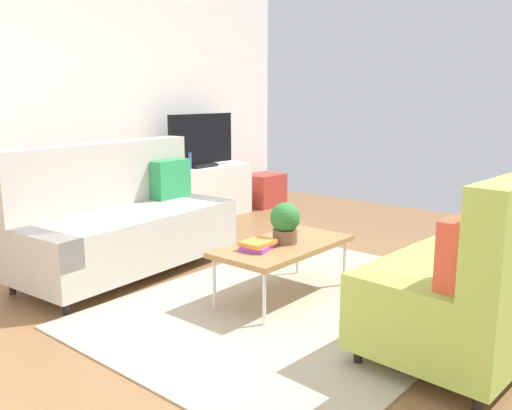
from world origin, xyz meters
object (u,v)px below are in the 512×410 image
potted_plant (285,222)px  vase_0 (161,165)px  bottle_2 (190,161)px  bottle_1 (182,161)px  storage_trunk (264,190)px  table_book_0 (258,247)px  tv_console (201,193)px  tv (201,141)px  bottle_0 (176,162)px  couch_beige (123,222)px  coffee_table (283,247)px  couch_green (494,271)px

potted_plant → vase_0: bearing=70.3°
bottle_2 → potted_plant: bearing=-117.6°
potted_plant → bottle_1: size_ratio=1.51×
storage_trunk → table_book_0: bearing=-141.2°
potted_plant → bottle_2: (1.24, 2.36, 0.16)m
tv_console → tv: (0.00, -0.02, 0.63)m
bottle_0 → bottle_1: (0.10, 0.00, -0.00)m
couch_beige → coffee_table: bearing=101.0°
bottle_1 → bottle_2: 0.11m
storage_trunk → bottle_2: bearing=177.4°
couch_beige → bottle_2: (1.65, 0.94, 0.30)m
storage_trunk → bottle_1: (-1.43, 0.06, 0.52)m
storage_trunk → potted_plant: 3.46m
coffee_table → couch_green: bearing=-78.7°
couch_green → bottle_2: size_ratio=9.77×
vase_0 → bottle_2: bearing=-14.0°
tv_console → table_book_0: 2.92m
tv_console → potted_plant: size_ratio=4.57×
vase_0 → bottle_0: size_ratio=0.73×
couch_green → bottle_2: bearing=78.7°
couch_beige → couch_green: 2.92m
tv → storage_trunk: bearing=-4.2°
tv → coffee_table: bearing=-121.8°
couch_green → bottle_2: couch_green is taller
coffee_table → bottle_0: 2.61m
bottle_2 → table_book_0: bearing=-122.8°
potted_plant → bottle_2: bearing=62.4°
couch_green → tv: bearing=75.8°
table_book_0 → vase_0: (1.14, 2.41, 0.28)m
coffee_table → bottle_1: bottle_1 is taller
bottle_0 → couch_beige: bearing=-146.7°
table_book_0 → couch_beige: bearing=96.4°
vase_0 → bottle_1: bearing=-19.9°
couch_green → tv: 4.02m
table_book_0 → bottle_2: 2.78m
coffee_table → vase_0: (0.90, 2.45, 0.32)m
tv → bottle_0: tv is taller
couch_green → vase_0: size_ratio=12.74×
couch_beige → vase_0: (1.29, 1.03, 0.28)m
storage_trunk → bottle_0: (-1.53, 0.06, 0.52)m
coffee_table → potted_plant: bearing=1.6°
potted_plant → bottle_0: size_ratio=1.46×
table_book_0 → vase_0: bearing=64.8°
tv → storage_trunk: size_ratio=1.92×
couch_green → vase_0: (0.61, 3.87, 0.28)m
vase_0 → potted_plant: bearing=-109.7°
potted_plant → table_book_0: (-0.26, 0.04, -0.14)m
couch_green → tv: tv is taller
couch_beige → tv: 2.16m
tv_console → bottle_1: bearing=-173.1°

